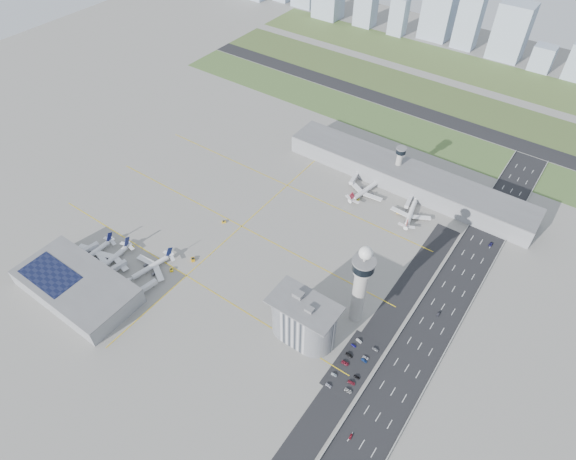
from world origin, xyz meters
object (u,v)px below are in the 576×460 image
Objects in this scene: airplane_far_a at (366,188)px; car_lot_2 at (345,363)px; car_lot_0 at (328,385)px; car_lot_7 at (351,383)px; tug_0 at (132,246)px; tug_5 at (399,212)px; tug_2 at (193,259)px; car_lot_6 at (348,391)px; airplane_far_b at (411,211)px; car_lot_5 at (359,341)px; jet_bridge_far_0 at (356,175)px; control_tower at (361,282)px; car_hw_1 at (438,314)px; jet_bridge_near_0 at (81,255)px; car_hw_2 at (491,244)px; secondary_tower at (399,161)px; car_hw_4 at (499,194)px; car_lot_3 at (349,355)px; jet_bridge_near_2 at (139,294)px; jet_bridge_near_1 at (109,273)px; jet_bridge_far_1 at (411,198)px; airplane_near_c at (150,265)px; admin_building at (303,320)px; car_lot_10 at (366,358)px; car_lot_9 at (364,360)px; airplane_near_b at (110,258)px; tug_4 at (357,199)px; car_lot_8 at (357,377)px; tug_3 at (224,222)px; car_lot_4 at (354,345)px; tug_1 at (171,270)px; car_lot_1 at (334,375)px; car_lot_11 at (375,349)px.

car_lot_2 is at bearing -144.66° from airplane_far_a.
car_lot_0 reaches higher than car_lot_7.
tug_0 is 204.32m from tug_5.
tug_2 is 142.03m from car_lot_6.
airplane_far_b reaches higher than car_lot_5.
car_lot_6 is at bearing 18.39° from jet_bridge_far_0.
control_tower is 125.48m from tug_2.
car_lot_7 reaches higher than car_hw_1.
jet_bridge_near_0 is 3.09× the size of car_hw_2.
car_hw_4 is at bearing 21.77° from secondary_tower.
car_hw_1 is at bearing -30.37° from tug_2.
car_lot_3 is (-0.66, 6.06, 0.00)m from car_lot_2.
jet_bridge_near_2 reaches higher than car_lot_3.
jet_bridge_far_1 is (135.00, 193.00, 0.00)m from jet_bridge_near_1.
airplane_near_c is 8.42× the size of car_lot_7.
jet_bridge_near_1 reaches higher than tug_5.
admin_building reaches higher than car_lot_2.
control_tower is at bearing 36.83° from car_lot_10.
tug_2 is 140.34m from car_lot_7.
jet_bridge_near_1 is at bearing 108.80° from car_lot_9.
airplane_near_b reaches higher than tug_4.
airplane_far_b reaches higher than car_lot_0.
car_lot_2 is 13.08m from car_lot_10.
tug_0 reaches higher than car_lot_8.
jet_bridge_near_1 is at bearing 111.05° from tug_3.
car_lot_7 is (156.91, 7.47, -4.54)m from airplane_near_c.
control_tower reaches higher than car_hw_4.
car_lot_8 reaches higher than car_lot_4.
airplane_far_a is 2.84× the size of jet_bridge_near_0.
airplane_near_c is 8.22× the size of car_lot_3.
control_tower is 4.61× the size of jet_bridge_far_1.
tug_0 is at bearing -92.79° from airplane_near_c.
tug_1 is 16.70m from tug_2.
tug_1 reaches higher than car_hw_2.
car_lot_1 is at bearing 175.72° from airplane_far_b.
jet_bridge_near_2 reaches higher than car_hw_1.
jet_bridge_far_0 reaches higher than tug_4.
airplane_near_c reaches higher than car_lot_3.
tug_4 is (-55.04, 99.48, -34.06)m from control_tower.
secondary_tower is 2.28× the size of jet_bridge_far_0.
jet_bridge_near_2 is 4.01× the size of car_lot_1.
car_lot_2 is (53.84, -174.55, -18.15)m from secondary_tower.
control_tower is at bearing -143.36° from airplane_far_a.
airplane_far_a is 222.60m from jet_bridge_near_0.
admin_building is 36.11m from car_lot_1.
jet_bridge_near_1 is at bearing -118.17° from secondary_tower.
tug_0 is 0.82× the size of car_lot_5.
tug_2 reaches higher than tug_0.
control_tower reaches higher than airplane_near_c.
jet_bridge_far_0 is at bearing 39.21° from car_lot_11.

